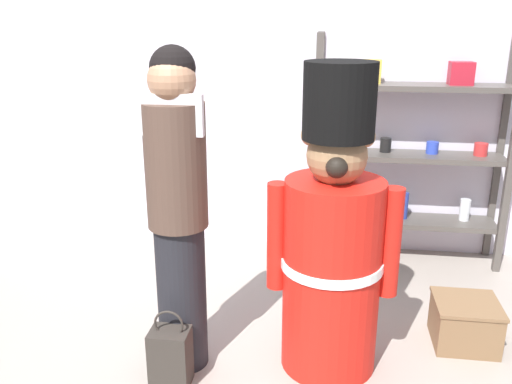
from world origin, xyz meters
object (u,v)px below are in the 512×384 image
at_px(teddy_bear_guard, 333,246).
at_px(display_crate, 465,323).
at_px(shopping_bag, 171,357).
at_px(merchandise_shelf, 410,151).
at_px(person_shopper, 178,205).

relative_size(teddy_bear_guard, display_crate, 4.48).
height_order(teddy_bear_guard, shopping_bag, teddy_bear_guard).
height_order(merchandise_shelf, person_shopper, merchandise_shelf).
bearing_deg(person_shopper, merchandise_shelf, 49.57).
relative_size(merchandise_shelf, person_shopper, 1.01).
bearing_deg(display_crate, teddy_bear_guard, -159.45).
relative_size(merchandise_shelf, display_crate, 4.75).
bearing_deg(merchandise_shelf, teddy_bear_guard, -110.73).
distance_m(merchandise_shelf, person_shopper, 2.09).
distance_m(person_shopper, display_crate, 1.82).
xyz_separation_m(person_shopper, display_crate, (1.58, 0.40, -0.79)).
distance_m(teddy_bear_guard, shopping_bag, 1.02).
bearing_deg(teddy_bear_guard, shopping_bag, -159.37).
height_order(person_shopper, display_crate, person_shopper).
height_order(merchandise_shelf, display_crate, merchandise_shelf).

